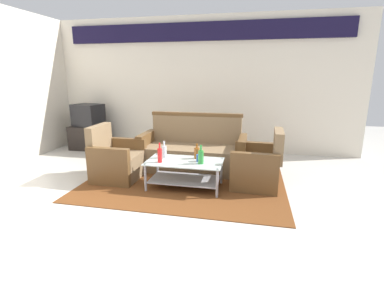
{
  "coord_description": "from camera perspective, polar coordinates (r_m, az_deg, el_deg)",
  "views": [
    {
      "loc": [
        1.09,
        -3.0,
        1.63
      ],
      "look_at": [
        0.26,
        0.88,
        0.65
      ],
      "focal_mm": 26.46,
      "sensor_mm": 36.0,
      "label": 1
    }
  ],
  "objects": [
    {
      "name": "couch",
      "position": [
        4.92,
        0.26,
        -1.65
      ],
      "size": [
        1.81,
        0.76,
        0.96
      ],
      "rotation": [
        0.0,
        0.0,
        3.13
      ],
      "color": "#7F6647",
      "rests_on": "rug"
    },
    {
      "name": "ground_plane",
      "position": [
        3.58,
        -7.23,
        -13.3
      ],
      "size": [
        14.0,
        14.0,
        0.0
      ],
      "primitive_type": "plane",
      "color": "beige"
    },
    {
      "name": "coffee_table",
      "position": [
        4.14,
        -1.49,
        -5.28
      ],
      "size": [
        1.1,
        0.6,
        0.4
      ],
      "color": "silver",
      "rests_on": "rug"
    },
    {
      "name": "rug",
      "position": [
        4.41,
        -1.63,
        -7.76
      ],
      "size": [
        3.02,
        2.1,
        0.01
      ],
      "primitive_type": "cube",
      "color": "brown",
      "rests_on": "ground"
    },
    {
      "name": "wall_back",
      "position": [
        6.15,
        1.91,
        12.42
      ],
      "size": [
        6.52,
        0.19,
        2.8
      ],
      "color": "silver",
      "rests_on": "ground"
    },
    {
      "name": "bottle_clear",
      "position": [
        4.25,
        -5.62,
        -1.51
      ],
      "size": [
        0.07,
        0.07,
        0.26
      ],
      "color": "silver",
      "rests_on": "coffee_table"
    },
    {
      "name": "armchair_left",
      "position": [
        4.66,
        -14.96,
        -3.35
      ],
      "size": [
        0.7,
        0.76,
        0.85
      ],
      "rotation": [
        0.0,
        0.0,
        -1.57
      ],
      "color": "#7F6647",
      "rests_on": "rug"
    },
    {
      "name": "bottle_green",
      "position": [
        3.96,
        1.79,
        -2.56
      ],
      "size": [
        0.08,
        0.08,
        0.27
      ],
      "color": "#2D8C38",
      "rests_on": "coffee_table"
    },
    {
      "name": "television",
      "position": [
        6.63,
        -20.19,
        5.48
      ],
      "size": [
        0.68,
        0.56,
        0.48
      ],
      "rotation": [
        0.0,
        0.0,
        2.92
      ],
      "color": "black",
      "rests_on": "tv_stand"
    },
    {
      "name": "armchair_right",
      "position": [
        4.33,
        13.05,
        -4.57
      ],
      "size": [
        0.73,
        0.79,
        0.85
      ],
      "rotation": [
        0.0,
        0.0,
        1.53
      ],
      "color": "#7F6647",
      "rests_on": "rug"
    },
    {
      "name": "bottle_red",
      "position": [
        4.03,
        -6.51,
        -2.2
      ],
      "size": [
        0.06,
        0.06,
        0.29
      ],
      "color": "red",
      "rests_on": "coffee_table"
    },
    {
      "name": "tv_stand",
      "position": [
        6.71,
        -19.85,
        1.25
      ],
      "size": [
        0.8,
        0.5,
        0.52
      ],
      "primitive_type": "cube",
      "color": "black",
      "rests_on": "ground"
    },
    {
      "name": "bottle_brown",
      "position": [
        4.2,
        0.97,
        -1.79
      ],
      "size": [
        0.08,
        0.08,
        0.23
      ],
      "color": "brown",
      "rests_on": "coffee_table"
    },
    {
      "name": "cup",
      "position": [
        4.07,
        1.43,
        -2.83
      ],
      "size": [
        0.08,
        0.08,
        0.1
      ],
      "primitive_type": "cylinder",
      "color": "#2659A5",
      "rests_on": "coffee_table"
    }
  ]
}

